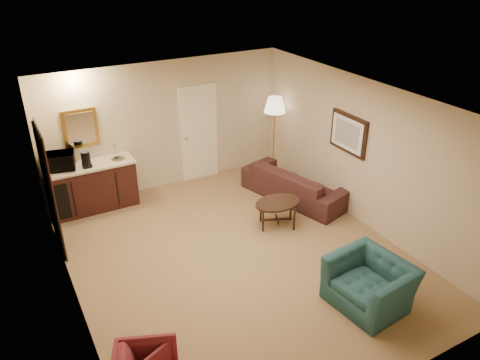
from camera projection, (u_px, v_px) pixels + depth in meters
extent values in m
plane|color=olive|center=(238.00, 257.00, 7.63)|extent=(6.00, 6.00, 0.00)
cube|color=#C7B295|center=(166.00, 126.00, 9.38)|extent=(5.00, 0.02, 2.60)
cube|color=#C7B295|center=(66.00, 230.00, 5.96)|extent=(0.02, 6.00, 2.60)
cube|color=#C7B295|center=(364.00, 154.00, 8.12)|extent=(0.02, 6.00, 2.60)
cube|color=white|center=(237.00, 103.00, 6.45)|extent=(5.00, 6.00, 0.02)
cube|color=#EDE6C2|center=(199.00, 133.00, 9.79)|extent=(0.82, 0.06, 2.05)
cube|color=black|center=(50.00, 192.00, 7.42)|extent=(0.06, 0.98, 2.10)
cube|color=gold|center=(81.00, 128.00, 8.53)|extent=(0.62, 0.04, 0.72)
cube|color=black|center=(348.00, 134.00, 8.30)|extent=(0.06, 0.90, 0.70)
cube|color=black|center=(92.00, 187.00, 8.83)|extent=(1.64, 0.58, 0.92)
imported|color=black|center=(295.00, 179.00, 9.21)|extent=(1.21, 2.27, 0.85)
imported|color=#1E4B4D|center=(371.00, 277.00, 6.44)|extent=(0.80, 1.13, 0.92)
cube|color=black|center=(277.00, 214.00, 8.37)|extent=(1.02, 0.88, 0.49)
cube|color=gold|center=(274.00, 136.00, 10.06)|extent=(0.61, 0.61, 1.73)
cylinder|color=black|center=(129.00, 194.00, 9.19)|extent=(0.34, 0.34, 0.34)
imported|color=black|center=(58.00, 160.00, 8.37)|extent=(0.61, 0.43, 0.38)
cylinder|color=black|center=(86.00, 159.00, 8.47)|extent=(0.21, 0.21, 0.30)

